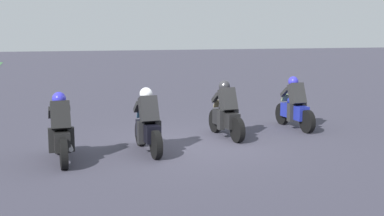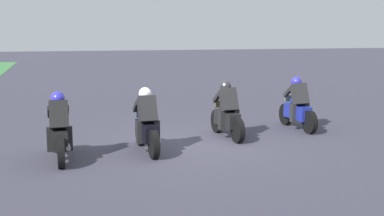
# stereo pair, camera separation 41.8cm
# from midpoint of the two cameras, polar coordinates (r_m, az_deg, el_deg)

# --- Properties ---
(ground_plane) EXTENTS (120.00, 120.00, 0.00)m
(ground_plane) POSITION_cam_midpoint_polar(r_m,az_deg,el_deg) (12.69, 1.09, -4.13)
(ground_plane) COLOR #3A3947
(rider_lane_a) EXTENTS (2.04, 0.55, 1.51)m
(rider_lane_a) POSITION_cam_midpoint_polar(r_m,az_deg,el_deg) (14.91, 12.58, 0.03)
(rider_lane_a) COLOR black
(rider_lane_a) RESTS_ON ground_plane
(rider_lane_b) EXTENTS (2.04, 0.55, 1.51)m
(rider_lane_b) POSITION_cam_midpoint_polar(r_m,az_deg,el_deg) (13.47, 4.85, -0.71)
(rider_lane_b) COLOR black
(rider_lane_b) RESTS_ON ground_plane
(rider_lane_c) EXTENTS (2.04, 0.55, 1.51)m
(rider_lane_c) POSITION_cam_midpoint_polar(r_m,az_deg,el_deg) (11.87, -4.11, -1.98)
(rider_lane_c) COLOR black
(rider_lane_c) RESTS_ON ground_plane
(rider_lane_d) EXTENTS (2.04, 0.54, 1.51)m
(rider_lane_d) POSITION_cam_midpoint_polar(r_m,az_deg,el_deg) (11.39, -13.67, -2.66)
(rider_lane_d) COLOR black
(rider_lane_d) RESTS_ON ground_plane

